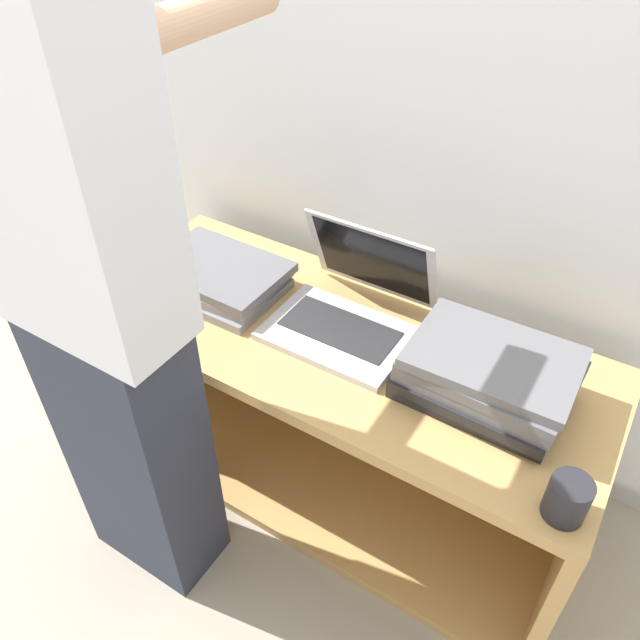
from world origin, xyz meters
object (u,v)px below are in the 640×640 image
laptop_stack_left (216,277)px  mug (567,499)px  laptop_stack_right (487,375)px  person (98,307)px  laptop_open (349,309)px

laptop_stack_left → mug: (1.06, -0.22, 0.01)m
laptop_stack_right → mug: laptop_stack_right is taller
laptop_stack_right → person: person is taller
laptop_stack_right → person: (-0.71, -0.47, 0.22)m
mug → laptop_stack_left: bearing=168.2°
laptop_open → mug: bearing=-23.4°
laptop_stack_right → mug: bearing=-41.9°
person → mug: size_ratio=17.78×
laptop_stack_right → mug: size_ratio=4.02×
laptop_stack_right → person: 0.88m
laptop_open → mug: laptop_open is taller
laptop_stack_right → person: size_ratio=0.23×
laptop_stack_left → person: 0.54m
laptop_open → person: 0.65m
laptop_stack_left → person: bearing=-77.3°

